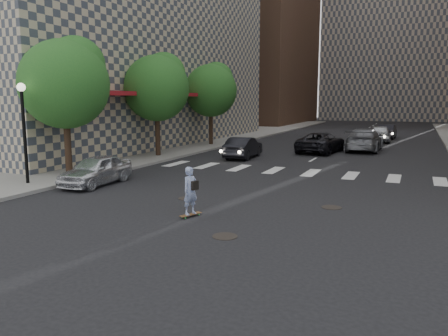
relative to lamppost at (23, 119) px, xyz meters
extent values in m
plane|color=black|center=(9.50, -0.50, -2.93)|extent=(160.00, 160.00, 0.00)
cube|color=gray|center=(-5.00, 19.50, -2.86)|extent=(13.00, 80.00, 0.15)
cube|color=black|center=(-1.70, 9.50, -0.93)|extent=(0.30, 14.00, 4.00)
cube|color=maroon|center=(-0.90, 9.50, 1.17)|extent=(1.60, 14.00, 0.25)
cylinder|color=black|center=(0.00, 0.00, -0.78)|extent=(0.14, 0.14, 4.00)
sphere|color=#F2EACC|center=(0.00, 0.00, 1.32)|extent=(0.36, 0.36, 0.36)
cylinder|color=#382619|center=(0.00, 2.50, -1.38)|extent=(0.32, 0.32, 2.80)
sphere|color=#1C5421|center=(0.00, 2.50, 1.52)|extent=(4.20, 4.20, 4.20)
sphere|color=#1C5421|center=(0.20, 3.10, 2.42)|extent=(2.80, 2.80, 2.80)
cylinder|color=#382619|center=(0.00, 10.50, -1.38)|extent=(0.32, 0.32, 2.80)
sphere|color=#1C5421|center=(0.00, 10.50, 1.52)|extent=(4.20, 4.20, 4.20)
sphere|color=#1C5421|center=(0.20, 11.10, 2.42)|extent=(2.80, 2.80, 2.80)
cylinder|color=#382619|center=(0.00, 18.50, -1.38)|extent=(0.32, 0.32, 2.80)
sphere|color=#1C5421|center=(0.00, 18.50, 1.52)|extent=(4.20, 4.20, 4.20)
sphere|color=#1C5421|center=(0.20, 19.10, 2.42)|extent=(2.80, 2.80, 2.80)
cylinder|color=black|center=(10.70, -3.00, -2.92)|extent=(0.70, 0.70, 0.02)
cylinder|color=black|center=(7.50, 0.70, -2.92)|extent=(0.70, 0.70, 0.02)
cylinder|color=black|center=(12.80, 1.50, -2.92)|extent=(0.70, 0.70, 0.02)
cube|color=brown|center=(8.86, -1.55, -2.86)|extent=(0.47, 0.84, 0.02)
cylinder|color=green|center=(8.69, -1.79, -2.91)|extent=(0.04, 0.06, 0.05)
cylinder|color=green|center=(8.82, -1.84, -2.91)|extent=(0.04, 0.06, 0.05)
cylinder|color=green|center=(8.89, -1.25, -2.91)|extent=(0.04, 0.06, 0.05)
cylinder|color=green|center=(9.02, -1.30, -2.91)|extent=(0.04, 0.06, 0.05)
imported|color=#7E85B7|center=(8.86, -1.55, -2.08)|extent=(0.54, 0.65, 1.54)
cube|color=black|center=(9.02, -1.56, -1.89)|extent=(0.17, 0.27, 0.29)
imported|color=silver|center=(2.50, 1.50, -2.27)|extent=(1.73, 3.94, 1.32)
imported|color=black|center=(5.19, 12.50, -2.25)|extent=(1.69, 4.21, 1.36)
imported|color=slate|center=(11.89, 19.87, -2.11)|extent=(2.45, 5.73, 1.65)
imported|color=black|center=(9.17, 17.50, -2.22)|extent=(2.93, 5.37, 1.43)
imported|color=#A2A5A9|center=(12.31, 27.50, -2.17)|extent=(2.39, 4.66, 1.52)
imported|color=black|center=(12.73, 31.50, -2.25)|extent=(1.63, 4.22, 1.37)
camera|label=1|loc=(15.36, -13.60, 0.80)|focal=35.00mm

